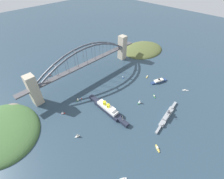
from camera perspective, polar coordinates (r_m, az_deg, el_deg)
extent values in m
plane|color=#283D4C|center=(368.61, -8.81, 4.72)|extent=(1400.00, 1400.00, 0.00)
cube|color=#ADA38E|center=(421.33, 3.73, 14.87)|extent=(16.22, 17.37, 61.10)
cube|color=#ADA38E|center=(312.41, -26.43, -0.22)|extent=(16.22, 17.37, 61.10)
cube|color=#47474C|center=(349.98, -9.38, 9.21)|extent=(219.14, 12.36, 2.40)
cube|color=#47474C|center=(433.89, 5.59, 16.06)|extent=(24.00, 12.36, 2.40)
cube|color=#47474C|center=(307.71, -29.87, -1.49)|extent=(24.00, 12.36, 2.40)
cube|color=#4C515B|center=(409.88, 1.70, 15.76)|extent=(24.39, 1.80, 16.56)
cube|color=#4C515B|center=(389.92, -0.66, 16.39)|extent=(24.09, 1.80, 13.65)
cube|color=#4C515B|center=(371.94, -3.26, 16.63)|extent=(23.75, 1.80, 10.71)
cube|color=#4C515B|center=(355.99, -6.10, 16.41)|extent=(23.36, 1.80, 7.75)
cube|color=#4C515B|center=(342.18, -9.12, 15.65)|extent=(22.94, 1.80, 4.73)
cube|color=#4C515B|center=(330.72, -12.29, 14.32)|extent=(22.94, 1.80, 4.73)
cube|color=#4C515B|center=(321.83, -15.54, 12.36)|extent=(23.36, 1.80, 7.75)
cube|color=#4C515B|center=(315.84, -18.78, 9.79)|extent=(23.75, 1.80, 10.71)
cube|color=#4C515B|center=(313.09, -21.94, 6.63)|extent=(24.09, 1.80, 13.65)
cube|color=#4C515B|center=(313.94, -24.93, 2.97)|extent=(24.39, 1.80, 16.56)
cube|color=#4C515B|center=(403.12, 2.89, 15.27)|extent=(24.39, 1.80, 16.56)
cube|color=#4C515B|center=(382.81, 0.56, 15.91)|extent=(24.09, 1.80, 13.65)
cube|color=#4C515B|center=(364.47, -2.02, 16.15)|extent=(23.75, 1.80, 10.71)
cube|color=#4C515B|center=(348.17, -4.86, 15.91)|extent=(23.36, 1.80, 7.75)
cube|color=#4C515B|center=(334.05, -7.90, 15.13)|extent=(22.94, 1.80, 4.73)
cube|color=#4C515B|center=(322.29, -11.11, 13.76)|extent=(22.94, 1.80, 4.73)
cube|color=#4C515B|center=(313.17, -14.41, 11.75)|extent=(23.36, 1.80, 7.75)
cube|color=#4C515B|center=(307.01, -17.72, 9.10)|extent=(23.75, 1.80, 10.71)
cube|color=#4C515B|center=(304.18, -20.97, 5.86)|extent=(24.09, 1.80, 13.65)
cube|color=#4C515B|center=(305.05, -24.05, 2.10)|extent=(24.39, 1.80, 16.56)
cube|color=#4C515B|center=(417.11, 3.37, 15.12)|extent=(1.40, 11.13, 1.40)
cube|color=#4C515B|center=(376.85, -1.32, 16.38)|extent=(1.40, 11.13, 1.40)
cube|color=#4C515B|center=(344.64, -6.98, 15.91)|extent=(1.40, 11.13, 1.40)
cube|color=#4C515B|center=(321.47, -13.35, 13.19)|extent=(1.40, 11.13, 1.40)
cube|color=#4C515B|center=(309.39, -19.89, 7.98)|extent=(1.40, 11.13, 1.40)
cube|color=#4C515B|center=(311.15, -25.96, 0.59)|extent=(1.40, 11.13, 1.40)
cylinder|color=#4C515B|center=(402.17, 0.55, 15.35)|extent=(0.56, 0.56, 12.63)
cylinder|color=#4C515B|center=(395.27, 1.74, 14.86)|extent=(0.56, 0.56, 12.63)
cylinder|color=#4C515B|center=(385.46, -1.89, 15.04)|extent=(0.56, 0.56, 23.38)
cylinder|color=#4C515B|center=(378.26, -0.68, 14.53)|extent=(0.56, 0.56, 23.38)
cylinder|color=#4C515B|center=(370.15, -4.52, 14.45)|extent=(0.56, 0.56, 31.06)
cylinder|color=#4C515B|center=(362.64, -3.32, 13.92)|extent=(0.56, 0.56, 31.06)
cylinder|color=#4C515B|center=(356.36, -7.34, 13.56)|extent=(0.56, 0.56, 35.67)
cylinder|color=#4C515B|center=(348.56, -6.14, 13.00)|extent=(0.56, 0.56, 35.67)
cylinder|color=#4C515B|center=(344.26, -10.32, 12.34)|extent=(0.56, 0.56, 37.21)
cylinder|color=#4C515B|center=(336.17, -9.15, 11.75)|extent=(0.56, 0.56, 37.21)
cylinder|color=#4C515B|center=(334.01, -13.43, 10.77)|extent=(0.56, 0.56, 35.67)
cylinder|color=#4C515B|center=(325.67, -12.30, 10.13)|extent=(0.56, 0.56, 35.67)
cylinder|color=#4C515B|center=(325.80, -16.64, 8.85)|extent=(0.56, 0.56, 31.06)
cylinder|color=#4C515B|center=(317.24, -15.57, 8.15)|extent=(0.56, 0.56, 31.06)
cylinder|color=#4C515B|center=(319.82, -19.91, 6.58)|extent=(0.56, 0.56, 23.38)
cylinder|color=#4C515B|center=(311.10, -18.91, 5.82)|extent=(0.56, 0.56, 23.38)
cylinder|color=#4C515B|center=(316.25, -23.18, 3.99)|extent=(0.56, 0.56, 12.63)
cylinder|color=#4C515B|center=(307.42, -22.26, 3.15)|extent=(0.56, 0.56, 12.63)
ellipsoid|color=#4C562D|center=(485.97, 11.14, 13.88)|extent=(126.21, 98.85, 19.63)
ellipsoid|color=#756B5B|center=(520.93, 10.56, 15.85)|extent=(44.17, 29.65, 10.80)
ellipsoid|color=#3D6033|center=(311.88, -34.94, -12.52)|extent=(111.18, 131.87, 25.80)
ellipsoid|color=#756B5B|center=(338.51, -32.88, -6.67)|extent=(38.91, 39.56, 14.19)
cube|color=#1E2333|center=(283.82, -1.64, -7.29)|extent=(14.84, 58.45, 6.23)
cube|color=#1E2333|center=(266.52, 4.13, -11.76)|extent=(7.84, 19.56, 6.23)
cube|color=#1E2333|center=(305.09, -6.58, -3.33)|extent=(9.31, 19.60, 6.23)
cube|color=white|center=(279.65, -1.66, -6.52)|extent=(12.46, 43.87, 5.03)
cube|color=white|center=(270.68, 0.05, -7.28)|extent=(10.26, 9.85, 3.20)
cylinder|color=yellow|center=(274.31, -1.38, -5.94)|extent=(6.01, 6.01, 6.55)
cylinder|color=yellow|center=(279.44, -2.75, -4.88)|extent=(6.01, 6.01, 6.55)
cylinder|color=tan|center=(261.11, 3.82, -10.37)|extent=(0.50, 0.50, 10.00)
cube|color=gray|center=(291.29, 19.12, -9.17)|extent=(51.44, 14.52, 3.19)
cube|color=gray|center=(269.59, 16.34, -13.74)|extent=(17.27, 5.77, 3.19)
cube|color=gray|center=(315.14, 21.44, -5.24)|extent=(17.36, 6.48, 3.19)
cube|color=gray|center=(288.81, 19.27, -8.73)|extent=(26.03, 9.64, 3.63)
cylinder|color=gray|center=(274.03, 17.38, -11.90)|extent=(5.60, 5.60, 2.20)
cylinder|color=gray|center=(305.63, 20.88, -6.06)|extent=(5.60, 5.60, 2.20)
cylinder|color=gray|center=(283.91, 19.57, -7.83)|extent=(0.60, 0.60, 10.00)
cylinder|color=#4C4C51|center=(289.43, 19.82, -7.58)|extent=(4.40, 4.40, 4.40)
cube|color=navy|center=(361.58, 16.47, 2.81)|extent=(24.67, 17.04, 2.75)
cube|color=navy|center=(353.25, 14.50, 2.24)|extent=(9.47, 8.78, 2.75)
cube|color=navy|center=(370.35, 18.35, 3.36)|extent=(9.95, 9.97, 2.75)
cube|color=beige|center=(359.85, 16.56, 3.18)|extent=(22.38, 15.05, 3.15)
cylinder|color=black|center=(358.24, 16.64, 3.53)|extent=(3.65, 3.65, 2.40)
cylinder|color=#B7B7B2|center=(395.17, -21.75, 4.83)|extent=(6.30, 0.91, 0.90)
cylinder|color=#B7B7B2|center=(392.82, -21.55, 4.66)|extent=(6.30, 0.91, 0.90)
cylinder|color=black|center=(394.56, -21.79, 4.97)|extent=(0.14, 0.14, 1.37)
cylinder|color=black|center=(392.21, -21.59, 4.80)|extent=(0.14, 0.14, 1.37)
ellipsoid|color=#B21E19|center=(392.68, -21.74, 5.03)|extent=(7.81, 1.25, 1.23)
cylinder|color=black|center=(393.67, -21.30, 5.26)|extent=(0.80, 1.17, 1.17)
cube|color=#B21E19|center=(392.67, -21.63, 5.16)|extent=(1.72, 10.49, 0.20)
cube|color=#B21E19|center=(391.67, -22.17, 4.83)|extent=(1.11, 3.99, 0.12)
cube|color=black|center=(391.00, -22.22, 4.97)|extent=(1.10, 0.12, 1.50)
cube|color=#2D6B3D|center=(302.89, 9.80, -4.88)|extent=(5.61, 2.46, 0.83)
cube|color=#2D6B3D|center=(300.65, 9.37, -5.25)|extent=(1.87, 1.10, 0.83)
cube|color=#2D6B3D|center=(305.16, 10.23, -4.52)|extent=(1.87, 1.32, 0.83)
cylinder|color=tan|center=(299.34, 9.85, -4.31)|extent=(0.16, 0.16, 8.48)
cone|color=white|center=(300.63, 10.03, -4.21)|extent=(5.16, 5.16, 6.78)
cube|color=silver|center=(259.36, -12.44, -16.26)|extent=(5.12, 3.57, 0.89)
cube|color=silver|center=(259.19, -13.12, -16.48)|extent=(1.79, 1.44, 0.89)
cube|color=silver|center=(259.57, -11.77, -16.03)|extent=(1.85, 1.64, 0.89)
cylinder|color=tan|center=(256.02, -12.66, -15.79)|extent=(0.16, 0.16, 7.18)
cone|color=silver|center=(256.40, -12.35, -15.73)|extent=(5.36, 5.36, 5.74)
cube|color=#2D6B3D|center=(322.96, 15.05, -2.39)|extent=(6.07, 6.78, 0.85)
cube|color=#2D6B3D|center=(319.94, 15.30, -2.95)|extent=(2.41, 2.57, 0.85)
cube|color=#2D6B3D|center=(326.03, 14.81, -1.85)|extent=(2.61, 2.73, 0.85)
cube|color=beige|center=(322.95, 15.03, -2.18)|extent=(3.57, 3.82, 0.93)
cube|color=gold|center=(252.24, 16.10, -19.79)|extent=(6.77, 7.85, 1.26)
cube|color=gold|center=(250.27, 16.57, -20.73)|extent=(2.81, 3.00, 1.26)
cube|color=gold|center=(254.29, 15.66, -18.87)|extent=(3.09, 3.19, 1.26)
cube|color=beige|center=(251.65, 16.07, -19.49)|extent=(4.15, 4.45, 1.03)
cube|color=silver|center=(227.80, 4.92, -29.37)|extent=(2.97, 2.75, 0.98)
cube|color=beige|center=(226.15, 3.87, -29.55)|extent=(4.20, 3.68, 1.28)
cube|color=gold|center=(370.57, 12.51, 4.48)|extent=(7.38, 4.35, 0.92)
cube|color=gold|center=(366.88, 12.28, 4.10)|extent=(2.61, 1.96, 0.92)
cube|color=gold|center=(374.28, 12.73, 4.85)|extent=(2.69, 2.22, 0.92)
cube|color=beige|center=(370.67, 12.58, 4.68)|extent=(3.90, 2.88, 1.17)
cube|color=silver|center=(358.19, 24.98, -0.30)|extent=(6.07, 7.19, 1.30)
cube|color=silver|center=(359.52, 25.67, -0.39)|extent=(2.51, 2.73, 1.30)
cube|color=silver|center=(356.91, 24.28, -0.22)|extent=(2.76, 2.89, 1.30)
cube|color=beige|center=(357.22, 24.90, -0.14)|extent=(3.71, 4.05, 1.13)
cube|color=#2D6B3D|center=(310.44, -12.28, -3.90)|extent=(4.79, 3.52, 1.05)
cube|color=#2D6B3D|center=(308.80, -12.56, -4.25)|extent=(1.69, 1.38, 1.05)
cube|color=#2D6B3D|center=(312.10, -12.01, -3.55)|extent=(1.75, 1.54, 1.05)
cylinder|color=tan|center=(307.60, -12.42, -3.44)|extent=(0.16, 0.16, 6.64)
cone|color=silver|center=(308.56, -12.29, -3.33)|extent=(5.26, 5.26, 5.31)
cube|color=#234C8C|center=(361.21, 3.99, 4.41)|extent=(4.94, 5.76, 0.98)
cube|color=#234C8C|center=(358.34, 4.12, 4.06)|extent=(2.03, 2.19, 0.98)
cube|color=#234C8C|center=(364.09, 3.86, 4.75)|extent=(2.22, 2.32, 0.98)
cube|color=beige|center=(361.12, 3.97, 4.61)|extent=(3.00, 3.25, 1.15)
cube|color=#B2231E|center=(294.40, -17.17, -8.25)|extent=(4.64, 3.50, 0.75)
cube|color=#B2231E|center=(294.29, -16.63, -8.13)|extent=(1.64, 1.38, 0.75)
cube|color=#B2231E|center=(294.54, -17.70, -8.38)|extent=(1.71, 1.54, 0.75)
cylinder|color=tan|center=(292.00, -17.23, -7.81)|extent=(0.16, 0.16, 5.84)
cone|color=white|center=(292.27, -17.45, -7.91)|extent=(5.08, 5.08, 4.67)
cone|color=red|center=(312.65, -10.95, -3.12)|extent=(2.20, 2.20, 2.20)
sphere|color=#F2E566|center=(311.70, -10.99, -2.93)|extent=(0.50, 0.50, 0.50)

